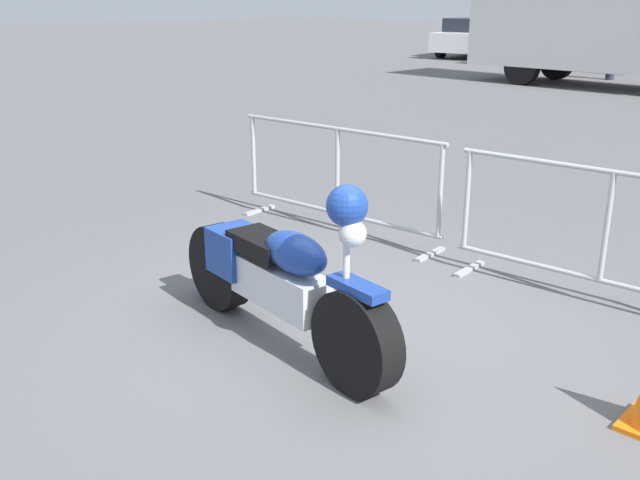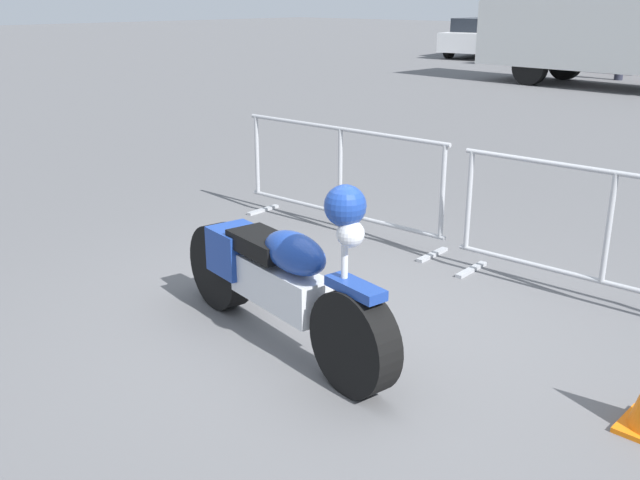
# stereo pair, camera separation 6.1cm
# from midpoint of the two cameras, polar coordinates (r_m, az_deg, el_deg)

# --- Properties ---
(ground_plane) EXTENTS (120.00, 120.00, 0.00)m
(ground_plane) POSITION_cam_midpoint_polar(r_m,az_deg,el_deg) (5.07, 1.63, -7.64)
(ground_plane) COLOR #5B5B5E
(motorcycle) EXTENTS (2.23, 0.55, 1.26)m
(motorcycle) POSITION_cam_midpoint_polar(r_m,az_deg,el_deg) (4.77, -3.62, -3.06)
(motorcycle) COLOR black
(motorcycle) RESTS_ON ground
(crowd_barrier_near) EXTENTS (2.46, 0.53, 1.07)m
(crowd_barrier_near) POSITION_cam_midpoint_polar(r_m,az_deg,el_deg) (7.09, 1.15, 4.97)
(crowd_barrier_near) COLOR #9EA0A5
(crowd_barrier_near) RESTS_ON ground
(crowd_barrier_far) EXTENTS (2.46, 0.53, 1.07)m
(crowd_barrier_far) POSITION_cam_midpoint_polar(r_m,az_deg,el_deg) (5.76, 21.58, 0.29)
(crowd_barrier_far) COLOR #9EA0A5
(crowd_barrier_far) RESTS_ON ground
(box_truck) EXTENTS (7.80, 2.63, 2.98)m
(box_truck) POSITION_cam_midpoint_polar(r_m,az_deg,el_deg) (20.54, 21.85, 15.82)
(box_truck) COLOR silver
(box_truck) RESTS_ON ground
(parked_car_white) EXTENTS (2.29, 4.57, 1.49)m
(parked_car_white) POSITION_cam_midpoint_polar(r_m,az_deg,el_deg) (30.03, 12.18, 15.57)
(parked_car_white) COLOR white
(parked_car_white) RESTS_ON ground
(parked_car_black) EXTENTS (2.15, 4.29, 1.40)m
(parked_car_black) POSITION_cam_midpoint_polar(r_m,az_deg,el_deg) (28.64, 17.57, 14.91)
(parked_car_black) COLOR black
(parked_car_black) RESTS_ON ground
(parked_car_red) EXTENTS (2.19, 4.37, 1.43)m
(parked_car_red) POSITION_cam_midpoint_polar(r_m,az_deg,el_deg) (27.62, 23.52, 14.16)
(parked_car_red) COLOR #B21E19
(parked_car_red) RESTS_ON ground
(pedestrian) EXTENTS (0.37, 0.37, 1.69)m
(pedestrian) POSITION_cam_midpoint_polar(r_m,az_deg,el_deg) (22.67, 22.35, 14.11)
(pedestrian) COLOR #262838
(pedestrian) RESTS_ON ground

